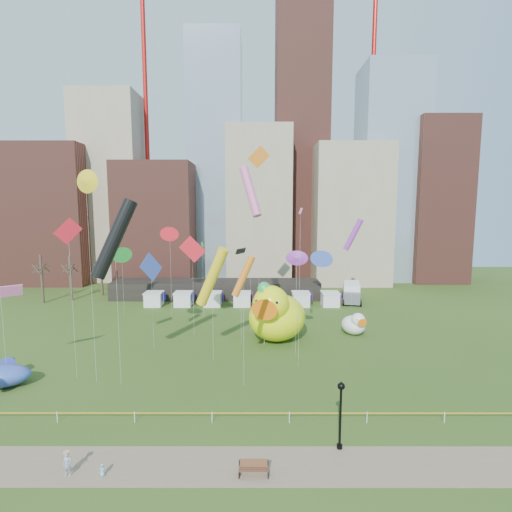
{
  "coord_description": "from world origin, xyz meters",
  "views": [
    {
      "loc": [
        3.43,
        -27.97,
        16.52
      ],
      "look_at": [
        3.4,
        8.35,
        12.0
      ],
      "focal_mm": 27.0,
      "sensor_mm": 36.0,
      "label": 1
    }
  ],
  "objects_px": {
    "small_duck": "(354,324)",
    "toddler": "(102,470)",
    "big_duck": "(276,314)",
    "whale_inflatable": "(0,375)",
    "seahorse_purple": "(268,312)",
    "seahorse_green": "(264,298)",
    "park_bench": "(254,468)",
    "woman": "(67,464)",
    "lamppost": "(341,408)",
    "box_truck": "(351,292)"
  },
  "relations": [
    {
      "from": "whale_inflatable",
      "to": "big_duck",
      "type": "bearing_deg",
      "value": 13.0
    },
    {
      "from": "big_duck",
      "to": "seahorse_green",
      "type": "bearing_deg",
      "value": -111.08
    },
    {
      "from": "park_bench",
      "to": "woman",
      "type": "xyz_separation_m",
      "value": [
        -11.53,
        -0.09,
        0.27
      ]
    },
    {
      "from": "seahorse_green",
      "to": "park_bench",
      "type": "distance_m",
      "value": 23.49
    },
    {
      "from": "big_duck",
      "to": "whale_inflatable",
      "type": "xyz_separation_m",
      "value": [
        -26.33,
        -12.46,
        -2.3
      ]
    },
    {
      "from": "seahorse_green",
      "to": "box_truck",
      "type": "relative_size",
      "value": 0.99
    },
    {
      "from": "toddler",
      "to": "seahorse_green",
      "type": "bearing_deg",
      "value": 41.41
    },
    {
      "from": "big_duck",
      "to": "lamppost",
      "type": "bearing_deg",
      "value": -61.27
    },
    {
      "from": "park_bench",
      "to": "box_truck",
      "type": "bearing_deg",
      "value": 69.9
    },
    {
      "from": "whale_inflatable",
      "to": "woman",
      "type": "distance_m",
      "value": 17.23
    },
    {
      "from": "lamppost",
      "to": "woman",
      "type": "bearing_deg",
      "value": -170.89
    },
    {
      "from": "lamppost",
      "to": "toddler",
      "type": "relative_size",
      "value": 6.11
    },
    {
      "from": "seahorse_green",
      "to": "small_duck",
      "type": "bearing_deg",
      "value": 34.52
    },
    {
      "from": "seahorse_purple",
      "to": "toddler",
      "type": "relative_size",
      "value": 5.82
    },
    {
      "from": "box_truck",
      "to": "woman",
      "type": "relative_size",
      "value": 5.15
    },
    {
      "from": "park_bench",
      "to": "toddler",
      "type": "relative_size",
      "value": 2.31
    },
    {
      "from": "lamppost",
      "to": "seahorse_purple",
      "type": "bearing_deg",
      "value": 100.49
    },
    {
      "from": "whale_inflatable",
      "to": "lamppost",
      "type": "bearing_deg",
      "value": -29.82
    },
    {
      "from": "small_duck",
      "to": "lamppost",
      "type": "relative_size",
      "value": 0.9
    },
    {
      "from": "big_duck",
      "to": "whale_inflatable",
      "type": "relative_size",
      "value": 1.51
    },
    {
      "from": "small_duck",
      "to": "toddler",
      "type": "xyz_separation_m",
      "value": [
        -22.42,
        -26.98,
        -1.01
      ]
    },
    {
      "from": "small_duck",
      "to": "lamppost",
      "type": "xyz_separation_m",
      "value": [
        -7.12,
        -24.18,
        1.56
      ]
    },
    {
      "from": "big_duck",
      "to": "box_truck",
      "type": "xyz_separation_m",
      "value": [
        14.58,
        20.72,
        -1.77
      ]
    },
    {
      "from": "whale_inflatable",
      "to": "toddler",
      "type": "xyz_separation_m",
      "value": [
        14.38,
        -12.15,
        -0.68
      ]
    },
    {
      "from": "small_duck",
      "to": "seahorse_green",
      "type": "distance_m",
      "value": 13.33
    },
    {
      "from": "whale_inflatable",
      "to": "toddler",
      "type": "bearing_deg",
      "value": -52.53
    },
    {
      "from": "big_duck",
      "to": "box_truck",
      "type": "height_order",
      "value": "big_duck"
    },
    {
      "from": "woman",
      "to": "toddler",
      "type": "distance_m",
      "value": 2.19
    },
    {
      "from": "park_bench",
      "to": "toddler",
      "type": "bearing_deg",
      "value": -178.78
    },
    {
      "from": "park_bench",
      "to": "box_truck",
      "type": "height_order",
      "value": "box_truck"
    },
    {
      "from": "woman",
      "to": "small_duck",
      "type": "bearing_deg",
      "value": 52.94
    },
    {
      "from": "seahorse_purple",
      "to": "woman",
      "type": "relative_size",
      "value": 3.03
    },
    {
      "from": "toddler",
      "to": "small_duck",
      "type": "bearing_deg",
      "value": 26.29
    },
    {
      "from": "lamppost",
      "to": "small_duck",
      "type": "bearing_deg",
      "value": 73.6
    },
    {
      "from": "seahorse_purple",
      "to": "big_duck",
      "type": "bearing_deg",
      "value": -69.91
    },
    {
      "from": "park_bench",
      "to": "toddler",
      "type": "xyz_separation_m",
      "value": [
        -9.37,
        -0.09,
        -0.1
      ]
    },
    {
      "from": "seahorse_green",
      "to": "woman",
      "type": "distance_m",
      "value": 26.69
    },
    {
      "from": "woman",
      "to": "toddler",
      "type": "xyz_separation_m",
      "value": [
        2.16,
        0.0,
        -0.37
      ]
    },
    {
      "from": "seahorse_purple",
      "to": "park_bench",
      "type": "distance_m",
      "value": 26.25
    },
    {
      "from": "small_duck",
      "to": "woman",
      "type": "height_order",
      "value": "small_duck"
    },
    {
      "from": "seahorse_purple",
      "to": "park_bench",
      "type": "xyz_separation_m",
      "value": [
        -1.6,
        -26.06,
        -2.7
      ]
    },
    {
      "from": "woman",
      "to": "seahorse_green",
      "type": "bearing_deg",
      "value": 66.37
    },
    {
      "from": "whale_inflatable",
      "to": "seahorse_purple",
      "type": "bearing_deg",
      "value": 16.59
    },
    {
      "from": "big_duck",
      "to": "box_truck",
      "type": "relative_size",
      "value": 1.34
    },
    {
      "from": "small_duck",
      "to": "park_bench",
      "type": "xyz_separation_m",
      "value": [
        -13.04,
        -26.89,
        -0.91
      ]
    },
    {
      "from": "lamppost",
      "to": "box_truck",
      "type": "height_order",
      "value": "lamppost"
    },
    {
      "from": "small_duck",
      "to": "whale_inflatable",
      "type": "height_order",
      "value": "small_duck"
    },
    {
      "from": "seahorse_green",
      "to": "woman",
      "type": "bearing_deg",
      "value": -103.09
    },
    {
      "from": "big_duck",
      "to": "park_bench",
      "type": "relative_size",
      "value": 5.71
    },
    {
      "from": "whale_inflatable",
      "to": "woman",
      "type": "height_order",
      "value": "whale_inflatable"
    }
  ]
}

